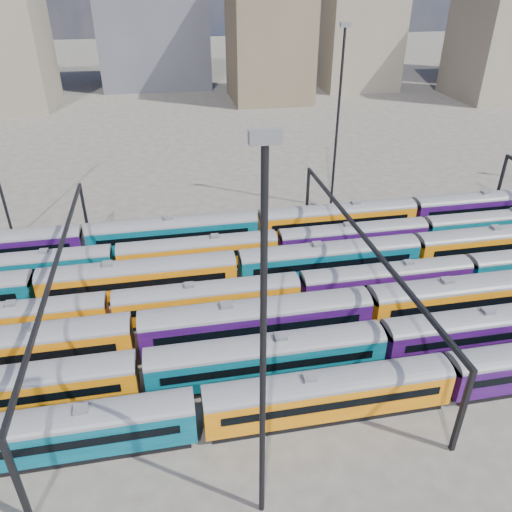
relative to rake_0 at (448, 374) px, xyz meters
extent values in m
plane|color=#47423C|center=(-11.99, 15.00, -2.63)|extent=(500.00, 500.00, 0.00)
cube|color=black|center=(-30.65, 0.00, -2.28)|extent=(18.84, 2.44, 0.69)
cube|color=#053C4C|center=(-30.65, 0.00, -0.50)|extent=(19.83, 2.88, 2.88)
cylinder|color=#4C4C51|center=(-30.65, 0.00, 0.94)|extent=(19.83, 2.88, 2.88)
cube|color=black|center=(-30.65, -1.46, -0.15)|extent=(17.45, 0.06, 0.74)
cube|color=black|center=(-30.65, 1.46, -0.15)|extent=(17.45, 0.06, 0.74)
cube|color=slate|center=(-30.65, 0.00, 1.71)|extent=(0.99, 0.89, 0.35)
cube|color=black|center=(-10.22, 0.00, -2.28)|extent=(18.84, 2.44, 0.69)
cube|color=#B56007|center=(-10.22, 0.00, -0.50)|extent=(19.83, 2.88, 2.88)
cylinder|color=#4C4C51|center=(-10.22, 0.00, 0.94)|extent=(19.83, 2.88, 2.88)
cube|color=black|center=(-10.22, -1.46, -0.15)|extent=(17.45, 0.06, 0.74)
cube|color=black|center=(-10.22, 1.46, -0.15)|extent=(17.45, 0.06, 0.74)
cube|color=slate|center=(-10.22, 0.00, 1.71)|extent=(0.99, 0.89, 0.35)
cube|color=black|center=(-35.34, 5.00, -2.27)|extent=(19.54, 2.53, 0.72)
cube|color=#B56007|center=(-35.34, 5.00, -0.42)|extent=(20.57, 2.98, 2.98)
cylinder|color=#4C4C51|center=(-35.34, 5.00, 1.07)|extent=(20.57, 2.98, 2.98)
cube|color=black|center=(-35.34, 3.49, -0.06)|extent=(18.10, 0.06, 0.77)
cube|color=black|center=(-35.34, 6.51, -0.06)|extent=(18.10, 0.06, 0.77)
cube|color=black|center=(-14.17, 5.00, -2.27)|extent=(19.54, 2.53, 0.72)
cube|color=#053C4C|center=(-14.17, 5.00, -0.42)|extent=(20.57, 2.98, 2.98)
cylinder|color=#4C4C51|center=(-14.17, 5.00, 1.07)|extent=(20.57, 2.98, 2.98)
cube|color=black|center=(-14.17, 3.49, -0.06)|extent=(18.10, 0.06, 0.77)
cube|color=black|center=(-14.17, 6.51, -0.06)|extent=(18.10, 0.06, 0.77)
cube|color=slate|center=(-14.17, 5.00, 1.87)|extent=(1.03, 0.93, 0.36)
cube|color=black|center=(6.99, 5.00, -2.27)|extent=(19.54, 2.53, 0.72)
cube|color=#23083B|center=(6.99, 5.00, -0.42)|extent=(20.57, 2.98, 2.98)
cylinder|color=#4C4C51|center=(6.99, 5.00, 1.07)|extent=(20.57, 2.98, 2.98)
cube|color=black|center=(6.99, 3.49, -0.06)|extent=(18.10, 0.06, 0.77)
cube|color=black|center=(6.99, 6.51, -0.06)|extent=(18.10, 0.06, 0.77)
cube|color=slate|center=(6.99, 5.00, 1.87)|extent=(1.03, 0.93, 0.36)
cube|color=black|center=(-36.48, 10.00, -2.25)|extent=(20.72, 2.69, 0.76)
cube|color=#B56007|center=(-36.48, 10.00, -0.28)|extent=(21.81, 3.16, 3.16)
cylinder|color=#4C4C51|center=(-36.48, 10.00, 1.30)|extent=(21.81, 3.16, 3.16)
cube|color=black|center=(-36.48, 11.60, 0.09)|extent=(19.19, 0.06, 0.82)
cube|color=black|center=(-14.07, 10.00, -2.25)|extent=(20.72, 2.69, 0.76)
cube|color=#23083B|center=(-14.07, 10.00, -0.28)|extent=(21.81, 3.16, 3.16)
cylinder|color=#4C4C51|center=(-14.07, 10.00, 1.30)|extent=(21.81, 3.16, 3.16)
cube|color=black|center=(-14.07, 8.40, 0.09)|extent=(19.19, 0.06, 0.82)
cube|color=black|center=(-14.07, 11.60, 0.09)|extent=(19.19, 0.06, 0.82)
cube|color=slate|center=(-14.07, 10.00, 2.14)|extent=(1.09, 0.98, 0.38)
cube|color=black|center=(8.34, 10.00, -2.25)|extent=(20.72, 2.69, 0.76)
cube|color=#B56007|center=(8.34, 10.00, -0.28)|extent=(21.81, 3.16, 3.16)
cylinder|color=#4C4C51|center=(8.34, 10.00, 1.30)|extent=(21.81, 3.16, 3.16)
cube|color=black|center=(8.34, 8.40, 0.09)|extent=(19.19, 0.06, 0.82)
cube|color=black|center=(8.34, 11.60, 0.09)|extent=(19.19, 0.06, 0.82)
cube|color=slate|center=(8.34, 10.00, 2.14)|extent=(1.09, 0.98, 0.38)
cube|color=black|center=(-37.54, 15.00, -2.30)|extent=(17.83, 2.31, 0.66)
cube|color=#B56007|center=(-37.54, 15.00, -0.61)|extent=(18.77, 2.72, 2.72)
cylinder|color=#4C4C51|center=(-37.54, 15.00, 0.75)|extent=(18.77, 2.72, 2.72)
cube|color=black|center=(-37.54, 13.62, -0.29)|extent=(16.52, 0.06, 0.70)
cube|color=black|center=(-37.54, 16.38, -0.29)|extent=(16.52, 0.06, 0.70)
cube|color=slate|center=(-37.54, 15.00, 1.47)|extent=(0.94, 0.84, 0.33)
cube|color=black|center=(-18.17, 15.00, -2.30)|extent=(17.83, 2.31, 0.66)
cube|color=#B56007|center=(-18.17, 15.00, -0.61)|extent=(18.77, 2.72, 2.72)
cylinder|color=#4C4C51|center=(-18.17, 15.00, 0.75)|extent=(18.77, 2.72, 2.72)
cube|color=black|center=(-18.17, 13.62, -0.29)|extent=(16.52, 0.06, 0.70)
cube|color=black|center=(-18.17, 16.38, -0.29)|extent=(16.52, 0.06, 0.70)
cube|color=slate|center=(-18.17, 15.00, 1.47)|extent=(0.94, 0.84, 0.33)
cube|color=black|center=(1.19, 15.00, -2.30)|extent=(17.83, 2.31, 0.66)
cube|color=#23083B|center=(1.19, 15.00, -0.61)|extent=(18.77, 2.72, 2.72)
cylinder|color=#4C4C51|center=(1.19, 15.00, 0.75)|extent=(18.77, 2.72, 2.72)
cube|color=black|center=(1.19, 13.62, -0.29)|extent=(16.52, 0.06, 0.70)
cube|color=black|center=(1.19, 16.38, -0.29)|extent=(16.52, 0.06, 0.70)
cube|color=slate|center=(1.19, 15.00, 1.47)|extent=(0.94, 0.84, 0.33)
cube|color=black|center=(-25.03, 20.00, -2.27)|extent=(19.77, 2.56, 0.73)
cube|color=#B56007|center=(-25.03, 20.00, -0.39)|extent=(20.81, 3.02, 3.02)
cylinder|color=#4C4C51|center=(-25.03, 20.00, 1.12)|extent=(20.81, 3.02, 3.02)
cube|color=black|center=(-25.03, 18.47, -0.03)|extent=(18.31, 0.06, 0.78)
cube|color=black|center=(-25.03, 21.53, -0.03)|extent=(18.31, 0.06, 0.78)
cube|color=slate|center=(-25.03, 20.00, 1.92)|extent=(1.04, 0.94, 0.36)
cube|color=black|center=(-3.62, 20.00, -2.27)|extent=(19.77, 2.56, 0.73)
cube|color=#053C4C|center=(-3.62, 20.00, -0.39)|extent=(20.81, 3.02, 3.02)
cylinder|color=#4C4C51|center=(-3.62, 20.00, 1.12)|extent=(20.81, 3.02, 3.02)
cube|color=black|center=(-3.62, 18.47, -0.03)|extent=(18.31, 0.06, 0.78)
cube|color=black|center=(-3.62, 21.53, -0.03)|extent=(18.31, 0.06, 0.78)
cube|color=slate|center=(-3.62, 20.00, 1.92)|extent=(1.04, 0.94, 0.36)
cube|color=black|center=(17.79, 20.00, -2.27)|extent=(19.77, 2.56, 0.73)
cube|color=#B56007|center=(17.79, 20.00, -0.39)|extent=(20.81, 3.02, 3.02)
cylinder|color=#4C4C51|center=(17.79, 20.00, 1.12)|extent=(20.81, 3.02, 3.02)
cube|color=black|center=(17.79, 18.47, -0.03)|extent=(18.31, 0.06, 0.78)
cube|color=black|center=(17.79, 21.53, -0.03)|extent=(18.31, 0.06, 0.78)
cube|color=slate|center=(17.79, 20.00, 1.92)|extent=(1.04, 0.94, 0.36)
cube|color=black|center=(-37.64, 25.00, -2.30)|extent=(17.85, 2.32, 0.66)
cube|color=#053C4C|center=(-37.64, 25.00, -0.61)|extent=(18.79, 2.72, 2.72)
cylinder|color=#4C4C51|center=(-37.64, 25.00, 0.75)|extent=(18.79, 2.72, 2.72)
cube|color=black|center=(-37.64, 23.62, -0.28)|extent=(16.53, 0.06, 0.70)
cube|color=black|center=(-37.64, 26.38, -0.28)|extent=(16.53, 0.06, 0.70)
cube|color=slate|center=(-37.64, 25.00, 1.48)|extent=(0.94, 0.85, 0.33)
cube|color=black|center=(-18.26, 25.00, -2.30)|extent=(17.85, 2.32, 0.66)
cube|color=#B56007|center=(-18.26, 25.00, -0.61)|extent=(18.79, 2.72, 2.72)
cylinder|color=#4C4C51|center=(-18.26, 25.00, 0.75)|extent=(18.79, 2.72, 2.72)
cube|color=black|center=(-18.26, 23.62, -0.28)|extent=(16.53, 0.06, 0.70)
cube|color=black|center=(-18.26, 26.38, -0.28)|extent=(16.53, 0.06, 0.70)
cube|color=slate|center=(-18.26, 25.00, 1.48)|extent=(0.94, 0.85, 0.33)
cube|color=black|center=(1.13, 25.00, -2.30)|extent=(17.85, 2.32, 0.66)
cube|color=#23083B|center=(1.13, 25.00, -0.61)|extent=(18.79, 2.72, 2.72)
cylinder|color=#4C4C51|center=(1.13, 25.00, 0.75)|extent=(18.79, 2.72, 2.72)
cube|color=black|center=(1.13, 23.62, -0.28)|extent=(16.53, 0.06, 0.70)
cube|color=black|center=(1.13, 26.38, -0.28)|extent=(16.53, 0.06, 0.70)
cube|color=slate|center=(1.13, 25.00, 1.48)|extent=(0.94, 0.85, 0.33)
cube|color=black|center=(20.51, 25.00, -2.30)|extent=(17.85, 2.32, 0.66)
cube|color=#053C4C|center=(20.51, 25.00, -0.61)|extent=(18.79, 2.72, 2.72)
cylinder|color=#4C4C51|center=(20.51, 25.00, 0.75)|extent=(18.79, 2.72, 2.72)
cube|color=black|center=(20.51, 23.62, -0.28)|extent=(16.53, 0.06, 0.70)
cube|color=black|center=(20.51, 26.38, -0.28)|extent=(16.53, 0.06, 0.70)
cube|color=slate|center=(20.51, 25.00, 1.48)|extent=(0.94, 0.85, 0.33)
cube|color=black|center=(-20.90, 30.00, -2.26)|extent=(20.03, 2.60, 0.74)
cube|color=#053C4C|center=(-20.90, 30.00, -0.36)|extent=(21.09, 3.06, 3.06)
cylinder|color=#4C4C51|center=(-20.90, 30.00, 1.17)|extent=(21.09, 3.06, 3.06)
cube|color=black|center=(-20.90, 28.45, 0.00)|extent=(18.56, 0.06, 0.79)
cube|color=black|center=(-20.90, 31.55, 0.00)|extent=(18.56, 0.06, 0.79)
cube|color=slate|center=(-20.90, 30.00, 1.98)|extent=(1.05, 0.95, 0.37)
cube|color=black|center=(0.79, 30.00, -2.26)|extent=(20.03, 2.60, 0.74)
cube|color=#B56007|center=(0.79, 30.00, -0.36)|extent=(21.09, 3.06, 3.06)
cylinder|color=#4C4C51|center=(0.79, 30.00, 1.17)|extent=(21.09, 3.06, 3.06)
cube|color=black|center=(0.79, 28.45, 0.00)|extent=(18.56, 0.06, 0.79)
cube|color=black|center=(0.79, 31.55, 0.00)|extent=(18.56, 0.06, 0.79)
cube|color=slate|center=(0.79, 30.00, 1.98)|extent=(1.05, 0.95, 0.37)
cube|color=black|center=(22.48, 30.00, -2.26)|extent=(20.03, 2.60, 0.74)
cube|color=#23083B|center=(22.48, 30.00, -0.36)|extent=(21.09, 3.06, 3.06)
cylinder|color=#4C4C51|center=(22.48, 30.00, 1.17)|extent=(21.09, 3.06, 3.06)
cube|color=black|center=(22.48, 28.45, 0.00)|extent=(18.56, 0.06, 0.79)
cube|color=black|center=(22.48, 31.55, 0.00)|extent=(18.56, 0.06, 0.79)
cube|color=slate|center=(22.48, 30.00, 1.98)|extent=(1.05, 0.95, 0.37)
cube|color=black|center=(-31.99, -5.00, 1.37)|extent=(0.35, 0.35, 8.00)
cube|color=black|center=(-31.99, 35.00, 1.37)|extent=(0.35, 0.35, 8.00)
cube|color=black|center=(-31.99, 15.00, 5.17)|extent=(0.30, 40.00, 0.45)
cube|color=black|center=(-1.99, -5.00, 1.37)|extent=(0.35, 0.35, 8.00)
cube|color=black|center=(-1.99, 35.00, 1.37)|extent=(0.35, 0.35, 8.00)
cube|color=black|center=(-1.99, 15.00, 5.17)|extent=(0.30, 40.00, 0.45)
cube|color=black|center=(28.01, 35.00, 1.37)|extent=(0.35, 0.35, 8.00)
cylinder|color=black|center=(-16.99, -7.00, 9.87)|extent=(0.36, 0.36, 25.00)
cube|color=slate|center=(-16.99, -7.00, 22.67)|extent=(1.40, 0.50, 0.60)
cylinder|color=black|center=(3.01, 39.00, 9.87)|extent=(0.36, 0.36, 25.00)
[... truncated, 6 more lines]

